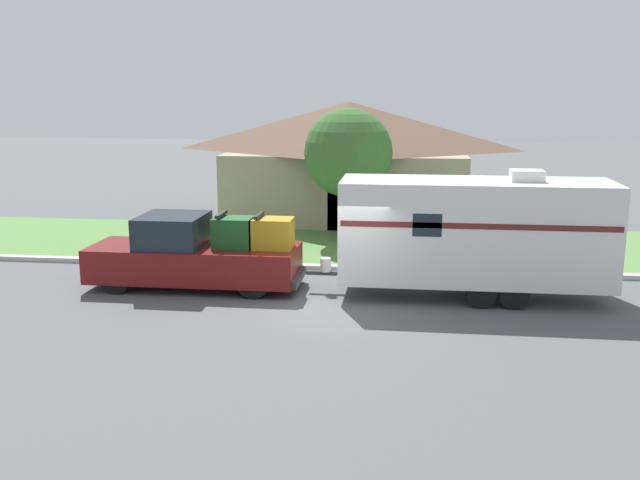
{
  "coord_description": "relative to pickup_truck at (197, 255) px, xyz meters",
  "views": [
    {
      "loc": [
        1.71,
        -16.78,
        5.26
      ],
      "look_at": [
        -0.57,
        1.41,
        1.4
      ],
      "focal_mm": 40.0,
      "sensor_mm": 36.0,
      "label": 1
    }
  ],
  "objects": [
    {
      "name": "lawn_strip",
      "position": [
        3.93,
        5.99,
        -0.9
      ],
      "size": [
        80.0,
        7.0,
        0.03
      ],
      "color": "#568442",
      "rests_on": "ground_plane"
    },
    {
      "name": "pickup_truck",
      "position": [
        0.0,
        0.0,
        0.0
      ],
      "size": [
        5.73,
        2.05,
        2.07
      ],
      "color": "black",
      "rests_on": "ground_plane"
    },
    {
      "name": "tree_in_yard",
      "position": [
        3.54,
        6.4,
        2.23
      ],
      "size": [
        3.07,
        3.07,
        4.68
      ],
      "color": "brown",
      "rests_on": "ground_plane"
    },
    {
      "name": "house_across_street",
      "position": [
        3.11,
        11.68,
        1.58
      ],
      "size": [
        10.28,
        7.41,
        4.8
      ],
      "color": "gray",
      "rests_on": "ground_plane"
    },
    {
      "name": "travel_trailer",
      "position": [
        7.34,
        -0.0,
        0.82
      ],
      "size": [
        7.74,
        2.24,
        3.32
      ],
      "color": "black",
      "rests_on": "ground_plane"
    },
    {
      "name": "curb_strip",
      "position": [
        3.93,
        2.34,
        -0.84
      ],
      "size": [
        80.0,
        0.3,
        0.14
      ],
      "color": "beige",
      "rests_on": "ground_plane"
    },
    {
      "name": "ground_plane",
      "position": [
        3.93,
        -1.41,
        -0.91
      ],
      "size": [
        120.0,
        120.0,
        0.0
      ],
      "primitive_type": "plane",
      "color": "#515456"
    },
    {
      "name": "mailbox",
      "position": [
        5.73,
        3.11,
        0.07
      ],
      "size": [
        0.48,
        0.2,
        1.27
      ],
      "color": "brown",
      "rests_on": "ground_plane"
    }
  ]
}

